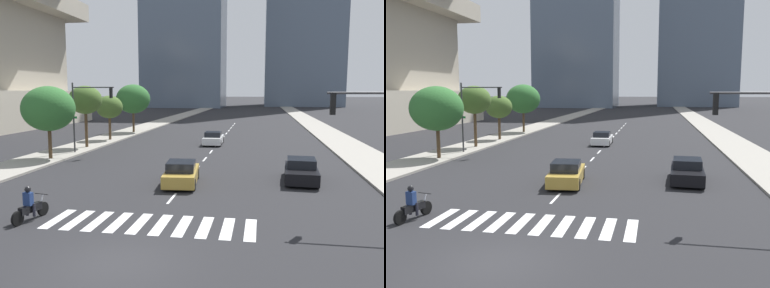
# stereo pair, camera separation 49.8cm
# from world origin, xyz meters

# --- Properties ---
(ground_plane) EXTENTS (800.00, 800.00, 0.00)m
(ground_plane) POSITION_xyz_m (0.00, 0.00, 0.00)
(ground_plane) COLOR #232326
(sidewalk_east) EXTENTS (4.00, 260.00, 0.15)m
(sidewalk_east) POSITION_xyz_m (12.69, 30.00, 0.07)
(sidewalk_east) COLOR gray
(sidewalk_east) RESTS_ON ground
(sidewalk_west) EXTENTS (4.00, 260.00, 0.15)m
(sidewalk_west) POSITION_xyz_m (-12.69, 30.00, 0.07)
(sidewalk_west) COLOR gray
(sidewalk_west) RESTS_ON ground
(crosswalk_near) EXTENTS (8.55, 2.60, 0.01)m
(crosswalk_near) POSITION_xyz_m (-0.00, 3.84, 0.00)
(crosswalk_near) COLOR silver
(crosswalk_near) RESTS_ON ground
(lane_divider_center) EXTENTS (0.14, 50.00, 0.01)m
(lane_divider_center) POSITION_xyz_m (0.00, 31.84, 0.00)
(lane_divider_center) COLOR silver
(lane_divider_center) RESTS_ON ground
(motorcycle_lead) EXTENTS (0.72, 2.06, 1.49)m
(motorcycle_lead) POSITION_xyz_m (-5.06, 3.42, 0.58)
(motorcycle_lead) COLOR black
(motorcycle_lead) RESTS_ON ground
(sedan_white_0) EXTENTS (1.89, 4.25, 1.32)m
(sedan_white_0) POSITION_xyz_m (-0.38, 28.83, 0.61)
(sedan_white_0) COLOR silver
(sedan_white_0) RESTS_ON ground
(sedan_gold_1) EXTENTS (2.19, 4.50, 1.37)m
(sedan_gold_1) POSITION_xyz_m (-0.14, 11.05, 0.63)
(sedan_gold_1) COLOR #B28E38
(sedan_gold_1) RESTS_ON ground
(sedan_black_2) EXTENTS (2.11, 4.60, 1.36)m
(sedan_black_2) POSITION_xyz_m (6.81, 13.06, 0.62)
(sedan_black_2) COLOR black
(sedan_black_2) RESTS_ON ground
(traffic_signal_far) EXTENTS (3.98, 0.28, 5.95)m
(traffic_signal_far) POSITION_xyz_m (-10.16, 20.71, 4.19)
(traffic_signal_far) COLOR #333335
(traffic_signal_far) RESTS_ON sidewalk_west
(street_tree_nearest) EXTENTS (4.08, 4.08, 5.63)m
(street_tree_nearest) POSITION_xyz_m (-11.89, 17.35, 4.04)
(street_tree_nearest) COLOR #4C3823
(street_tree_nearest) RESTS_ON sidewalk_west
(street_tree_second) EXTENTS (3.10, 3.10, 5.75)m
(street_tree_second) POSITION_xyz_m (-11.89, 24.03, 4.56)
(street_tree_second) COLOR #4C3823
(street_tree_second) RESTS_ON sidewalk_west
(street_tree_third) EXTENTS (2.89, 2.89, 4.77)m
(street_tree_third) POSITION_xyz_m (-11.89, 30.01, 3.67)
(street_tree_third) COLOR #4C3823
(street_tree_third) RESTS_ON sidewalk_west
(street_tree_fourth) EXTENTS (4.35, 4.35, 6.11)m
(street_tree_fourth) POSITION_xyz_m (-11.89, 38.28, 4.40)
(street_tree_fourth) COLOR #4C3823
(street_tree_fourth) RESTS_ON sidewalk_west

